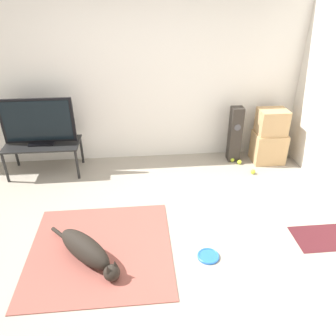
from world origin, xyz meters
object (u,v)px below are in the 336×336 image
at_px(cardboard_box_lower, 268,147).
at_px(floor_speaker, 235,134).
at_px(dog, 87,250).
at_px(tv, 38,122).
at_px(tennis_ball_near_speaker, 253,172).
at_px(tv_stand, 43,147).
at_px(frisbee, 208,256).
at_px(tennis_ball_by_boxes, 232,160).
at_px(tennis_ball_loose_on_carpet, 239,162).
at_px(cardboard_box_upper, 272,122).

xyz_separation_m(cardboard_box_lower, floor_speaker, (-0.51, 0.09, 0.19)).
relative_size(dog, tv, 0.83).
distance_m(tv, tennis_ball_near_speaker, 3.05).
bearing_deg(tv_stand, dog, -66.93).
bearing_deg(frisbee, tv_stand, 136.07).
bearing_deg(floor_speaker, tv, -177.83).
distance_m(cardboard_box_lower, tv, 3.32).
height_order(tennis_ball_by_boxes, tennis_ball_loose_on_carpet, same).
xyz_separation_m(dog, cardboard_box_upper, (2.49, 1.86, 0.50)).
distance_m(tv, tennis_ball_by_boxes, 2.84).
bearing_deg(tv_stand, tennis_ball_near_speaker, -6.79).
bearing_deg(tennis_ball_loose_on_carpet, tv, 178.96).
bearing_deg(tennis_ball_loose_on_carpet, floor_speaker, 112.45).
height_order(frisbee, cardboard_box_upper, cardboard_box_upper).
distance_m(frisbee, cardboard_box_lower, 2.33).
distance_m(tv_stand, tv, 0.36).
bearing_deg(cardboard_box_lower, dog, -143.40).
relative_size(floor_speaker, tennis_ball_by_boxes, 12.75).
height_order(dog, floor_speaker, floor_speaker).
height_order(floor_speaker, tv, tv).
bearing_deg(tennis_ball_loose_on_carpet, cardboard_box_upper, 9.63).
relative_size(frisbee, floor_speaker, 0.26).
bearing_deg(cardboard_box_upper, tennis_ball_by_boxes, 179.19).
relative_size(cardboard_box_lower, floor_speaker, 0.54).
relative_size(floor_speaker, tennis_ball_near_speaker, 12.75).
bearing_deg(frisbee, tennis_ball_near_speaker, 57.94).
distance_m(frisbee, floor_speaker, 2.20).
distance_m(dog, frisbee, 1.20).
distance_m(frisbee, tennis_ball_by_boxes, 2.08).
height_order(floor_speaker, tennis_ball_by_boxes, floor_speaker).
height_order(dog, cardboard_box_upper, cardboard_box_upper).
bearing_deg(tennis_ball_near_speaker, cardboard_box_lower, 47.96).
xyz_separation_m(frisbee, tennis_ball_loose_on_carpet, (0.86, 1.85, 0.02)).
height_order(cardboard_box_upper, tv, tv).
distance_m(floor_speaker, tennis_ball_near_speaker, 0.63).
distance_m(cardboard_box_lower, tennis_ball_loose_on_carpet, 0.49).
xyz_separation_m(dog, cardboard_box_lower, (2.49, 1.85, 0.09)).
height_order(frisbee, cardboard_box_lower, cardboard_box_lower).
xyz_separation_m(dog, floor_speaker, (1.98, 1.94, 0.28)).
bearing_deg(dog, cardboard_box_lower, 36.60).
relative_size(cardboard_box_lower, tennis_ball_by_boxes, 6.94).
bearing_deg(tennis_ball_by_boxes, cardboard_box_lower, -1.49).
relative_size(dog, tennis_ball_by_boxes, 12.13).
relative_size(dog, floor_speaker, 0.95).
distance_m(dog, tv_stand, 2.01).
distance_m(frisbee, cardboard_box_upper, 2.40).
xyz_separation_m(floor_speaker, tv_stand, (-2.77, -0.11, -0.02)).
relative_size(tennis_ball_by_boxes, tennis_ball_near_speaker, 1.00).
bearing_deg(tennis_ball_near_speaker, frisbee, -122.06).
distance_m(floor_speaker, tv_stand, 2.77).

